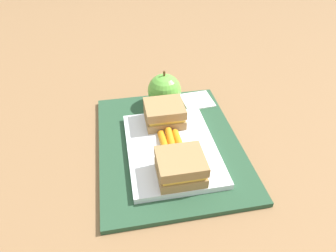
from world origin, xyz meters
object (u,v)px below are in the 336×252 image
Objects in this scene: apple at (164,90)px; paper_napkin at (197,100)px; food_tray at (172,148)px; sandwich_half_left at (181,167)px; sandwich_half_right at (164,113)px; carrot_sticks_bundle at (172,143)px.

paper_napkin is (0.00, -0.08, -0.04)m from apple.
food_tray is 0.08m from sandwich_half_left.
sandwich_half_right is at bearing 0.00° from food_tray.
apple reaches higher than paper_napkin.
sandwich_half_left reaches higher than food_tray.
carrot_sticks_bundle is at bearing 5.26° from food_tray.
carrot_sticks_bundle is 0.19m from paper_napkin.
sandwich_half_left is 1.03× the size of carrot_sticks_bundle.
food_tray is 0.01m from carrot_sticks_bundle.
sandwich_half_right is 0.13m from paper_napkin.
carrot_sticks_bundle is (-0.08, 0.00, -0.01)m from sandwich_half_right.
food_tray is 2.61× the size of apple.
food_tray is 2.95× the size of carrot_sticks_bundle.
sandwich_half_right is 0.91× the size of apple.
sandwich_half_right is 0.08m from carrot_sticks_bundle.
paper_napkin is (0.16, -0.09, -0.00)m from food_tray.
sandwich_half_left is 1.14× the size of paper_napkin.
carrot_sticks_bundle is (0.08, 0.00, -0.01)m from sandwich_half_left.
sandwich_half_left is 0.24m from apple.
paper_napkin is at bearing -30.69° from food_tray.
paper_napkin is at bearing -30.79° from carrot_sticks_bundle.
food_tray reaches higher than paper_napkin.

